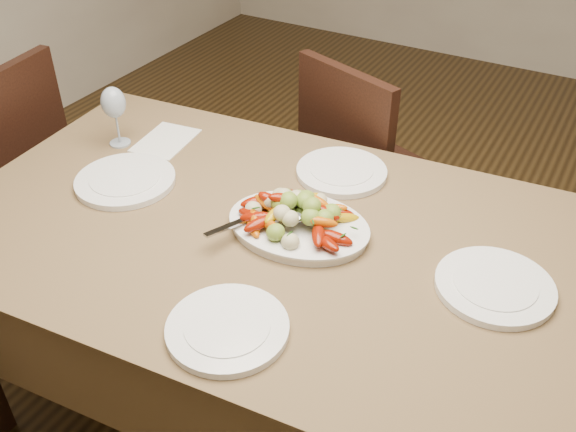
% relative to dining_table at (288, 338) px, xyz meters
% --- Properties ---
extents(floor, '(6.00, 6.00, 0.00)m').
position_rel_dining_table_xyz_m(floor, '(0.19, 0.29, -0.38)').
color(floor, '#362510').
rests_on(floor, ground).
extents(dining_table, '(1.92, 1.19, 0.76)m').
position_rel_dining_table_xyz_m(dining_table, '(0.00, 0.00, 0.00)').
color(dining_table, brown).
rests_on(dining_table, ground).
extents(chair_far, '(0.54, 0.54, 0.95)m').
position_rel_dining_table_xyz_m(chair_far, '(-0.08, 0.81, 0.10)').
color(chair_far, black).
rests_on(chair_far, ground).
extents(serving_platter, '(0.38, 0.30, 0.02)m').
position_rel_dining_table_xyz_m(serving_platter, '(0.02, 0.03, 0.39)').
color(serving_platter, white).
rests_on(serving_platter, dining_table).
extents(roasted_vegetables, '(0.31, 0.23, 0.09)m').
position_rel_dining_table_xyz_m(roasted_vegetables, '(0.02, 0.03, 0.45)').
color(roasted_vegetables, '#721002').
rests_on(roasted_vegetables, serving_platter).
extents(serving_spoon, '(0.28, 0.14, 0.03)m').
position_rel_dining_table_xyz_m(serving_spoon, '(-0.05, -0.02, 0.43)').
color(serving_spoon, '#9EA0A8').
rests_on(serving_spoon, serving_platter).
extents(plate_left, '(0.29, 0.29, 0.02)m').
position_rel_dining_table_xyz_m(plate_left, '(-0.53, -0.02, 0.39)').
color(plate_left, white).
rests_on(plate_left, dining_table).
extents(plate_right, '(0.27, 0.27, 0.02)m').
position_rel_dining_table_xyz_m(plate_right, '(0.52, 0.06, 0.39)').
color(plate_right, white).
rests_on(plate_right, dining_table).
extents(plate_far, '(0.27, 0.27, 0.02)m').
position_rel_dining_table_xyz_m(plate_far, '(-0.01, 0.33, 0.39)').
color(plate_far, white).
rests_on(plate_far, dining_table).
extents(plate_near, '(0.27, 0.27, 0.02)m').
position_rel_dining_table_xyz_m(plate_near, '(0.05, -0.36, 0.39)').
color(plate_near, white).
rests_on(plate_near, dining_table).
extents(wine_glass, '(0.08, 0.08, 0.20)m').
position_rel_dining_table_xyz_m(wine_glass, '(-0.70, 0.15, 0.48)').
color(wine_glass, '#8C99A5').
rests_on(wine_glass, dining_table).
extents(menu_card, '(0.18, 0.23, 0.00)m').
position_rel_dining_table_xyz_m(menu_card, '(-0.59, 0.24, 0.38)').
color(menu_card, silver).
rests_on(menu_card, dining_table).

